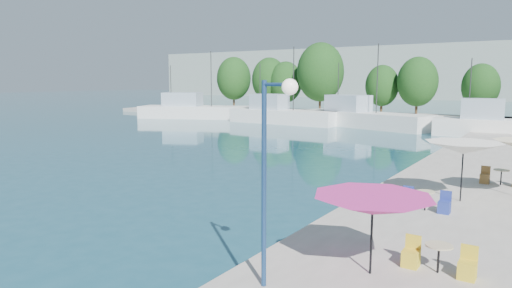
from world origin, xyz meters
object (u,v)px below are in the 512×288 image
Objects in this scene: umbrella_pink at (373,205)px; street_lamp at (274,146)px; trawler_02 at (281,115)px; trawler_04 at (500,127)px; trawler_03 at (361,118)px; trawler_01 at (197,111)px; umbrella_white at (463,148)px.

street_lamp is at bearing -126.34° from umbrella_pink.
umbrella_pink is at bearing -54.61° from trawler_02.
umbrella_pink is 3.20m from street_lamp.
trawler_04 is at bearing 91.22° from umbrella_pink.
trawler_02 is at bearing 123.14° from umbrella_pink.
umbrella_pink is at bearing 66.71° from street_lamp.
street_lamp is at bearing -55.75° from trawler_03.
trawler_01 and trawler_03 have the same top height.
trawler_02 is (14.63, -0.30, 0.00)m from trawler_01.
trawler_03 is at bearing 110.86° from umbrella_pink.
street_lamp is at bearing -101.45° from umbrella_white.
street_lamp is (-1.62, -2.21, 1.65)m from umbrella_pink.
trawler_03 is at bearing 10.40° from trawler_02.
street_lamp is at bearing -95.55° from trawler_04.
street_lamp is (39.39, -42.91, 3.02)m from trawler_01.
trawler_04 is at bearing 6.81° from trawler_03.
trawler_03 is 1.31× the size of trawler_04.
trawler_04 is 4.22× the size of umbrella_white.
umbrella_white is at bearing -46.97° from trawler_02.
trawler_03 is 5.46× the size of umbrella_pink.
trawler_01 is 57.79m from umbrella_pink.
umbrella_pink is 0.62× the size of street_lamp.
trawler_03 reaches higher than umbrella_white.
trawler_02 is at bearing 133.21° from street_lamp.
trawler_02 is 4.87× the size of umbrella_white.
trawler_01 is 58.32m from street_lamp.
trawler_02 is at bearing -24.42° from trawler_01.
trawler_03 is 44.85m from umbrella_pink.
trawler_01 reaches higher than street_lamp.
umbrella_pink is (0.84, -39.38, 1.36)m from trawler_04.
umbrella_white is at bearing -91.64° from trawler_04.
trawler_02 is 48.26m from umbrella_pink.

